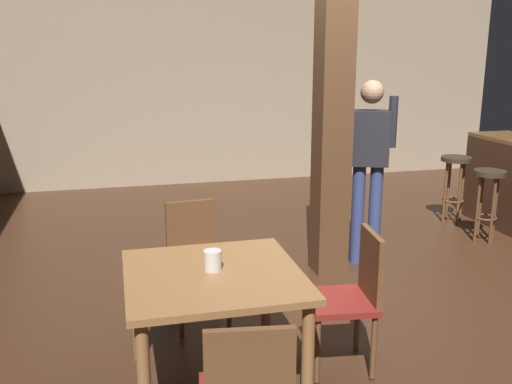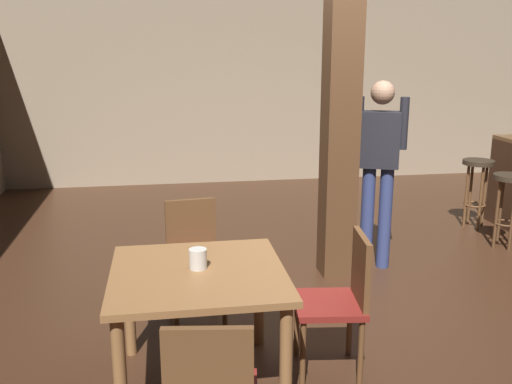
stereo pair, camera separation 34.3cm
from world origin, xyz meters
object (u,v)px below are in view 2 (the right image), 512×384
at_px(chair_north, 194,254).
at_px(bar_stool_mid, 477,177).
at_px(dining_table, 198,289).
at_px(napkin_cup, 198,259).
at_px(bar_stool_near, 508,194).
at_px(standing_person, 379,161).
at_px(chair_east, 341,296).

distance_m(chair_north, bar_stool_mid, 3.73).
height_order(dining_table, napkin_cup, napkin_cup).
distance_m(dining_table, bar_stool_near, 3.80).
bearing_deg(standing_person, bar_stool_mid, 32.12).
bearing_deg(bar_stool_mid, napkin_cup, -141.36).
xyz_separation_m(chair_east, standing_person, (0.86, 1.67, 0.50)).
relative_size(napkin_cup, bar_stool_near, 0.16).
xyz_separation_m(napkin_cup, standing_person, (1.74, 1.66, 0.20)).
distance_m(chair_north, chair_east, 1.23).
xyz_separation_m(chair_east, napkin_cup, (-0.87, 0.01, 0.29)).
distance_m(chair_east, standing_person, 1.94).
distance_m(napkin_cup, standing_person, 2.41).
distance_m(chair_north, napkin_cup, 0.91).
xyz_separation_m(chair_north, napkin_cup, (-0.02, -0.86, 0.29)).
distance_m(dining_table, chair_north, 0.91).
bearing_deg(bar_stool_near, dining_table, -148.64).
relative_size(napkin_cup, standing_person, 0.07).
height_order(bar_stool_near, bar_stool_mid, bar_stool_mid).
xyz_separation_m(dining_table, chair_north, (0.02, 0.90, -0.12)).
bearing_deg(napkin_cup, dining_table, -96.21).
bearing_deg(bar_stool_mid, dining_table, -140.99).
bearing_deg(bar_stool_near, napkin_cup, -149.09).
relative_size(dining_table, chair_east, 1.13).
distance_m(dining_table, standing_person, 2.46).
height_order(chair_north, napkin_cup, chair_north).
relative_size(dining_table, bar_stool_mid, 1.29).
xyz_separation_m(chair_east, bar_stool_near, (2.36, 1.95, 0.06)).
bearing_deg(dining_table, chair_east, 1.63).
xyz_separation_m(chair_east, bar_stool_mid, (2.42, 2.65, 0.07)).
bearing_deg(chair_north, bar_stool_mid, 28.36).
bearing_deg(dining_table, napkin_cup, 83.79).
relative_size(chair_east, standing_person, 0.52).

